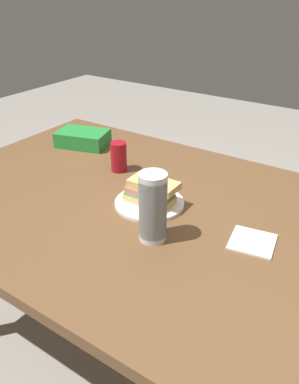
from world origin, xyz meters
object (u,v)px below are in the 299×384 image
(soda_can_red, at_px, (119,157))
(plastic_cup_stack, at_px, (153,208))
(chip_bag, at_px, (83,138))
(paper_plate, at_px, (150,203))
(sandwich, at_px, (151,191))
(dining_table, at_px, (152,225))

(soda_can_red, distance_m, plastic_cup_stack, 0.50)
(chip_bag, distance_m, plastic_cup_stack, 0.82)
(paper_plate, xyz_separation_m, chip_bag, (-0.57, 0.28, 0.03))
(sandwich, distance_m, chip_bag, 0.63)
(dining_table, xyz_separation_m, paper_plate, (-0.01, 0.01, 0.08))
(paper_plate, height_order, sandwich, sandwich)
(soda_can_red, xyz_separation_m, plastic_cup_stack, (0.38, -0.32, 0.05))
(soda_can_red, height_order, chip_bag, soda_can_red)
(dining_table, distance_m, chip_bag, 0.66)
(dining_table, distance_m, soda_can_red, 0.35)
(soda_can_red, bearing_deg, chip_bag, 158.84)
(dining_table, distance_m, plastic_cup_stack, 0.27)
(soda_can_red, bearing_deg, sandwich, -30.85)
(chip_bag, bearing_deg, dining_table, 137.31)
(dining_table, relative_size, chip_bag, 7.66)
(paper_plate, relative_size, sandwich, 1.33)
(sandwich, height_order, plastic_cup_stack, plastic_cup_stack)
(paper_plate, height_order, plastic_cup_stack, plastic_cup_stack)
(sandwich, relative_size, plastic_cup_stack, 0.83)
(dining_table, distance_m, sandwich, 0.13)
(sandwich, bearing_deg, chip_bag, 154.19)
(plastic_cup_stack, bearing_deg, sandwich, 125.62)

